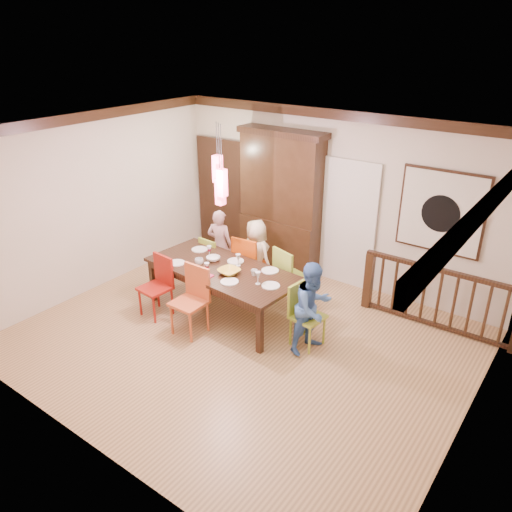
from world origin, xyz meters
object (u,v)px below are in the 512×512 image
Objects in this scene: dining_table at (223,272)px; person_end_right at (313,308)px; chair_far_left at (215,256)px; person_far_left at (220,245)px; balustrade at (439,298)px; chair_end_right at (308,312)px; person_far_mid at (256,256)px; china_hutch at (281,202)px.

person_end_right is at bearing 2.03° from dining_table.
person_far_left reaches higher than chair_far_left.
person_far_left is (-0.01, 0.16, 0.15)m from chair_far_left.
chair_end_right is at bearing -132.27° from balustrade.
chair_far_left is at bearing 141.75° from dining_table.
person_far_mid is at bearing -160.43° from chair_far_left.
balustrade reaches higher than dining_table.
person_end_right reaches higher than dining_table.
chair_end_right is (2.26, -0.69, 0.04)m from chair_far_left.
person_end_right is at bearing -128.82° from balustrade.
chair_far_left is 2.48m from person_end_right.
dining_table is 1.09× the size of balustrade.
chair_far_left is 3.65m from balustrade.
person_far_mid is 1.90m from person_end_right.
chair_far_left is 1.50m from china_hutch.
person_far_left is at bearing -170.89° from balustrade.
dining_table is at bearing 96.51° from chair_end_right.
balustrade is (2.98, -0.35, -0.76)m from china_hutch.
dining_table is 1.04m from chair_far_left.
dining_table is 1.91× the size of person_end_right.
chair_far_left is 0.33× the size of china_hutch.
person_end_right is at bearing -46.71° from china_hutch.
person_far_left is at bearing -121.17° from china_hutch.
chair_far_left is at bearing -168.41° from balustrade.
person_end_right is (0.10, -0.06, 0.13)m from chair_end_right.
balustrade is (1.30, 1.48, -0.02)m from chair_end_right.
person_far_left is at bearing 136.30° from dining_table.
chair_far_left is 0.22m from person_far_left.
dining_table is 1.95× the size of person_far_left.
person_far_mid is (-2.84, -0.59, 0.12)m from balustrade.
balustrade is 1.96m from person_end_right.
person_end_right reaches higher than person_far_left.
person_end_right is (2.36, -0.75, 0.16)m from chair_far_left.
china_hutch is 1.31m from person_far_left.
person_end_right reaches higher than chair_end_right.
chair_far_left is 0.93× the size of chair_end_right.
dining_table is 1.61m from person_end_right.
chair_far_left reaches higher than dining_table.
balustrade is 3.63m from person_far_left.
chair_end_right reaches higher than dining_table.
china_hutch is 2.04× the size of person_far_mid.
china_hutch reaches higher than chair_end_right.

